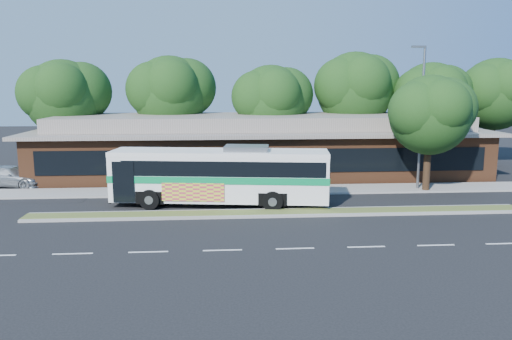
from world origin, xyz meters
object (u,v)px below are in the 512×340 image
(lamp_post, at_px, (421,114))
(sidewalk_tree, at_px, (435,113))
(transit_bus, at_px, (221,172))
(sedan, at_px, (11,176))

(lamp_post, distance_m, sidewalk_tree, 0.83)
(lamp_post, height_order, transit_bus, lamp_post)
(transit_bus, bearing_deg, sedan, 163.83)
(sedan, bearing_deg, lamp_post, -82.75)
(transit_bus, relative_size, sedan, 2.60)
(lamp_post, relative_size, sedan, 1.92)
(lamp_post, bearing_deg, sedan, 173.47)
(sedan, bearing_deg, sidewalk_tree, -83.33)
(transit_bus, xyz_separation_m, sedan, (-13.90, 6.18, -1.20))
(transit_bus, bearing_deg, lamp_post, 21.83)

